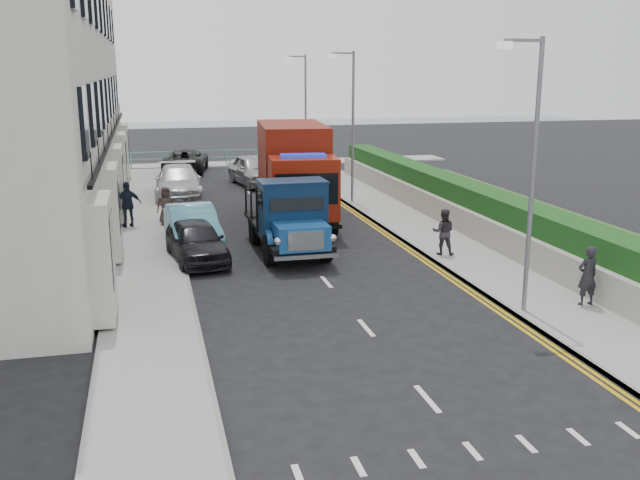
{
  "coord_description": "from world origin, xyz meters",
  "views": [
    {
      "loc": [
        -5.05,
        -17.87,
        6.27
      ],
      "look_at": [
        -0.28,
        1.65,
        1.4
      ],
      "focal_mm": 40.0,
      "sensor_mm": 36.0,
      "label": 1
    }
  ],
  "objects_px": {
    "lamp_near": "(530,162)",
    "pedestrian_east_near": "(588,276)",
    "bedford_lorry": "(292,222)",
    "lamp_mid": "(350,118)",
    "red_lorry": "(294,170)",
    "parked_car_front": "(196,241)",
    "lamp_far": "(304,107)"
  },
  "relations": [
    {
      "from": "lamp_near",
      "to": "bedford_lorry",
      "type": "distance_m",
      "value": 8.95
    },
    {
      "from": "lamp_mid",
      "to": "pedestrian_east_near",
      "type": "height_order",
      "value": "lamp_mid"
    },
    {
      "from": "pedestrian_east_near",
      "to": "lamp_far",
      "type": "bearing_deg",
      "value": -89.69
    },
    {
      "from": "lamp_near",
      "to": "red_lorry",
      "type": "xyz_separation_m",
      "value": [
        -3.28,
        12.97,
        -1.88
      ]
    },
    {
      "from": "lamp_far",
      "to": "bedford_lorry",
      "type": "bearing_deg",
      "value": -103.69
    },
    {
      "from": "lamp_mid",
      "to": "lamp_near",
      "type": "bearing_deg",
      "value": -90.0
    },
    {
      "from": "lamp_near",
      "to": "lamp_mid",
      "type": "relative_size",
      "value": 1.0
    },
    {
      "from": "bedford_lorry",
      "to": "red_lorry",
      "type": "xyz_separation_m",
      "value": [
        1.31,
        5.82,
        0.91
      ]
    },
    {
      "from": "red_lorry",
      "to": "parked_car_front",
      "type": "xyz_separation_m",
      "value": [
        -4.5,
        -5.67,
        -1.43
      ]
    },
    {
      "from": "lamp_near",
      "to": "bedford_lorry",
      "type": "xyz_separation_m",
      "value": [
        -4.59,
        7.15,
        -2.8
      ]
    },
    {
      "from": "lamp_mid",
      "to": "parked_car_front",
      "type": "distance_m",
      "value": 12.12
    },
    {
      "from": "pedestrian_east_near",
      "to": "bedford_lorry",
      "type": "bearing_deg",
      "value": -51.67
    },
    {
      "from": "lamp_mid",
      "to": "bedford_lorry",
      "type": "distance_m",
      "value": 10.35
    },
    {
      "from": "red_lorry",
      "to": "pedestrian_east_near",
      "type": "relative_size",
      "value": 4.84
    },
    {
      "from": "lamp_far",
      "to": "lamp_mid",
      "type": "bearing_deg",
      "value": -90.0
    },
    {
      "from": "red_lorry",
      "to": "parked_car_front",
      "type": "distance_m",
      "value": 7.38
    },
    {
      "from": "lamp_near",
      "to": "pedestrian_east_near",
      "type": "xyz_separation_m",
      "value": [
        1.92,
        -0.02,
        -3.07
      ]
    },
    {
      "from": "parked_car_front",
      "to": "lamp_near",
      "type": "bearing_deg",
      "value": -50.62
    },
    {
      "from": "bedford_lorry",
      "to": "pedestrian_east_near",
      "type": "bearing_deg",
      "value": -48.26
    },
    {
      "from": "lamp_mid",
      "to": "red_lorry",
      "type": "relative_size",
      "value": 0.9
    },
    {
      "from": "lamp_far",
      "to": "bedford_lorry",
      "type": "xyz_separation_m",
      "value": [
        -4.59,
        -18.85,
        -2.8
      ]
    },
    {
      "from": "bedford_lorry",
      "to": "parked_car_front",
      "type": "xyz_separation_m",
      "value": [
        -3.19,
        0.16,
        -0.51
      ]
    },
    {
      "from": "lamp_far",
      "to": "parked_car_front",
      "type": "height_order",
      "value": "lamp_far"
    },
    {
      "from": "lamp_near",
      "to": "pedestrian_east_near",
      "type": "distance_m",
      "value": 3.62
    },
    {
      "from": "lamp_mid",
      "to": "red_lorry",
      "type": "bearing_deg",
      "value": -137.27
    },
    {
      "from": "lamp_near",
      "to": "pedestrian_east_near",
      "type": "bearing_deg",
      "value": -0.51
    },
    {
      "from": "bedford_lorry",
      "to": "pedestrian_east_near",
      "type": "height_order",
      "value": "bedford_lorry"
    },
    {
      "from": "lamp_mid",
      "to": "parked_car_front",
      "type": "xyz_separation_m",
      "value": [
        -7.78,
        -8.69,
        -3.31
      ]
    },
    {
      "from": "pedestrian_east_near",
      "to": "lamp_mid",
      "type": "bearing_deg",
      "value": -87.07
    },
    {
      "from": "lamp_far",
      "to": "pedestrian_east_near",
      "type": "height_order",
      "value": "lamp_far"
    },
    {
      "from": "bedford_lorry",
      "to": "parked_car_front",
      "type": "distance_m",
      "value": 3.23
    },
    {
      "from": "pedestrian_east_near",
      "to": "lamp_near",
      "type": "bearing_deg",
      "value": -4.43
    }
  ]
}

